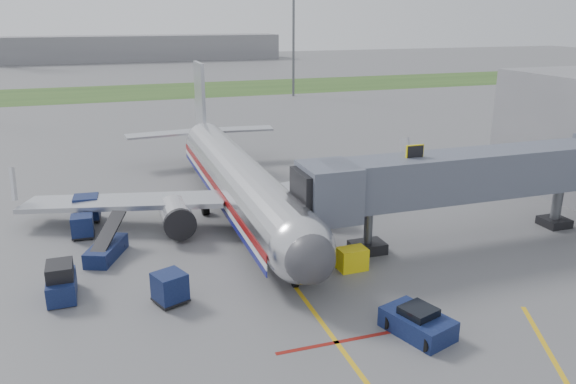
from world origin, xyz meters
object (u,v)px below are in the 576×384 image
object	(u,v)px
airliner	(238,179)
pushback_tug	(418,323)
baggage_tug	(61,282)
belt_loader	(106,249)
ramp_worker	(168,205)

from	to	relation	value
airliner	pushback_tug	world-z (taller)	airliner
airliner	pushback_tug	bearing A→B (deg)	-78.56
airliner	baggage_tug	distance (m)	16.31
airliner	belt_loader	distance (m)	11.70
baggage_tug	ramp_worker	world-z (taller)	baggage_tug
baggage_tug	pushback_tug	bearing A→B (deg)	-29.57
airliner	baggage_tug	bearing A→B (deg)	-139.90
pushback_tug	belt_loader	world-z (taller)	belt_loader
airliner	ramp_worker	bearing A→B (deg)	172.96
pushback_tug	baggage_tug	xyz separation A→B (m)	(-16.40, 9.30, 0.30)
airliner	ramp_worker	distance (m)	5.70
pushback_tug	ramp_worker	world-z (taller)	ramp_worker
airliner	belt_loader	size ratio (longest dim) A/B	7.63
ramp_worker	belt_loader	bearing A→B (deg)	-172.19
ramp_worker	airliner	bearing A→B (deg)	-53.42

